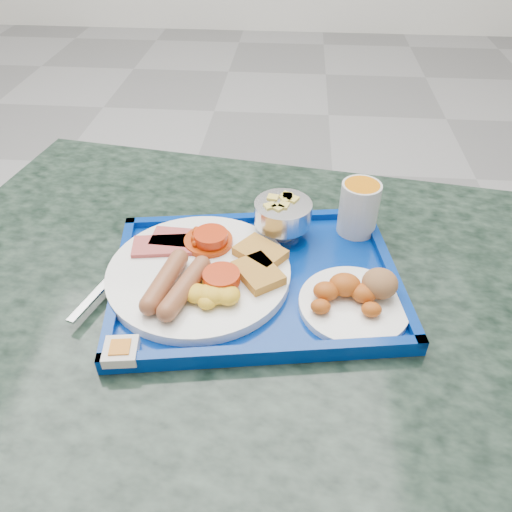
{
  "coord_description": "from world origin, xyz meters",
  "views": [
    {
      "loc": [
        0.48,
        -1.43,
        1.2
      ],
      "look_at": [
        0.43,
        -0.89,
        0.75
      ],
      "focal_mm": 35.0,
      "sensor_mm": 36.0,
      "label": 1
    }
  ],
  "objects_px": {
    "main_plate": "(202,272)",
    "fruit_bowl": "(283,214)",
    "bread_plate": "(357,297)",
    "juice_cup": "(359,207)",
    "tray": "(256,280)",
    "table": "(267,369)"
  },
  "relations": [
    {
      "from": "main_plate",
      "to": "fruit_bowl",
      "type": "height_order",
      "value": "fruit_bowl"
    },
    {
      "from": "fruit_bowl",
      "to": "bread_plate",
      "type": "bearing_deg",
      "value": -54.86
    },
    {
      "from": "main_plate",
      "to": "juice_cup",
      "type": "relative_size",
      "value": 3.07
    },
    {
      "from": "tray",
      "to": "main_plate",
      "type": "relative_size",
      "value": 1.7
    },
    {
      "from": "bread_plate",
      "to": "fruit_bowl",
      "type": "distance_m",
      "value": 0.19
    },
    {
      "from": "main_plate",
      "to": "juice_cup",
      "type": "height_order",
      "value": "juice_cup"
    },
    {
      "from": "bread_plate",
      "to": "juice_cup",
      "type": "xyz_separation_m",
      "value": [
        0.01,
        0.17,
        0.03
      ]
    },
    {
      "from": "main_plate",
      "to": "bread_plate",
      "type": "relative_size",
      "value": 1.78
    },
    {
      "from": "table",
      "to": "bread_plate",
      "type": "bearing_deg",
      "value": -14.67
    },
    {
      "from": "tray",
      "to": "fruit_bowl",
      "type": "xyz_separation_m",
      "value": [
        0.03,
        0.11,
        0.05
      ]
    },
    {
      "from": "tray",
      "to": "fruit_bowl",
      "type": "distance_m",
      "value": 0.12
    },
    {
      "from": "main_plate",
      "to": "fruit_bowl",
      "type": "xyz_separation_m",
      "value": [
        0.11,
        0.12,
        0.03
      ]
    },
    {
      "from": "tray",
      "to": "juice_cup",
      "type": "height_order",
      "value": "juice_cup"
    },
    {
      "from": "juice_cup",
      "to": "fruit_bowl",
      "type": "bearing_deg",
      "value": -169.76
    },
    {
      "from": "table",
      "to": "tray",
      "type": "relative_size",
      "value": 2.69
    },
    {
      "from": "table",
      "to": "fruit_bowl",
      "type": "height_order",
      "value": "fruit_bowl"
    },
    {
      "from": "tray",
      "to": "main_plate",
      "type": "bearing_deg",
      "value": -172.45
    },
    {
      "from": "tray",
      "to": "juice_cup",
      "type": "xyz_separation_m",
      "value": [
        0.15,
        0.13,
        0.05
      ]
    },
    {
      "from": "juice_cup",
      "to": "bread_plate",
      "type": "bearing_deg",
      "value": -93.88
    },
    {
      "from": "main_plate",
      "to": "fruit_bowl",
      "type": "relative_size",
      "value": 2.94
    },
    {
      "from": "bread_plate",
      "to": "fruit_bowl",
      "type": "bearing_deg",
      "value": 125.14
    },
    {
      "from": "table",
      "to": "main_plate",
      "type": "distance_m",
      "value": 0.23
    }
  ]
}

